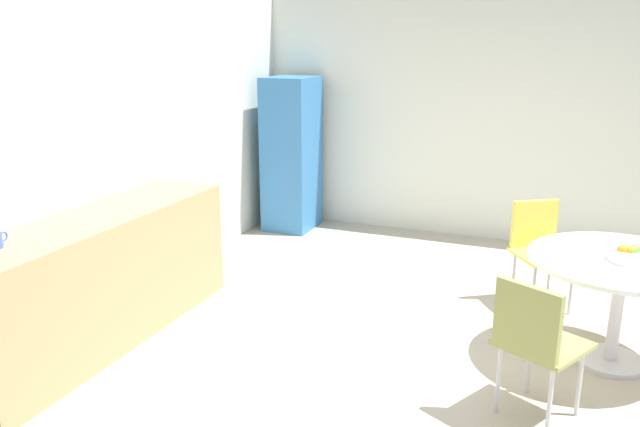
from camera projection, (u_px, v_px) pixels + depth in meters
ground_plane at (494, 380)px, 3.94m from camera, size 6.00×6.00×0.00m
wall_back at (93, 144)px, 4.68m from camera, size 6.00×0.10×2.60m
wall_side_right at (543, 117)px, 6.27m from camera, size 0.10×6.00×2.60m
counter_block at (99, 279)px, 4.37m from camera, size 2.30×0.60×0.90m
locker_cabinet at (292, 154)px, 6.92m from camera, size 0.60×0.50×1.67m
round_table at (621, 277)px, 3.99m from camera, size 1.15×1.15×0.73m
chair_olive at (534, 335)px, 3.38m from camera, size 0.57×0.57×0.83m
chair_yellow at (539, 241)px, 4.95m from camera, size 0.58×0.58×0.83m
fruit_bowl at (629, 255)px, 3.89m from camera, size 0.25×0.25×0.11m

